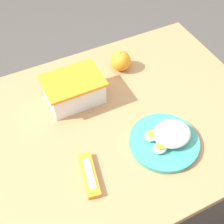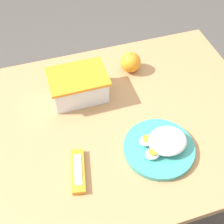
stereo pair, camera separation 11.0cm
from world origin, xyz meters
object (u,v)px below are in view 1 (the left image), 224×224
object	(u,v)px
candy_bar	(89,175)
food_container	(74,91)
rice_plate	(166,139)
orange_fruit	(121,61)

from	to	relation	value
candy_bar	food_container	bearing A→B (deg)	75.82
rice_plate	candy_bar	xyz separation A→B (m)	(-0.28, -0.00, -0.01)
orange_fruit	rice_plate	world-z (taller)	orange_fruit
food_container	rice_plate	world-z (taller)	food_container
rice_plate	candy_bar	world-z (taller)	rice_plate
orange_fruit	candy_bar	bearing A→B (deg)	-128.22
rice_plate	food_container	bearing A→B (deg)	122.05
food_container	rice_plate	xyz separation A→B (m)	(0.20, -0.32, -0.02)
food_container	candy_bar	world-z (taller)	food_container
food_container	orange_fruit	world-z (taller)	food_container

